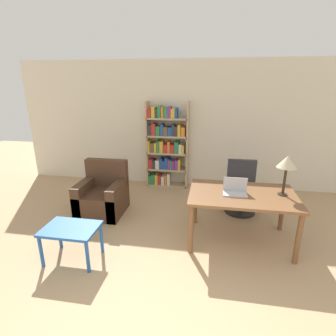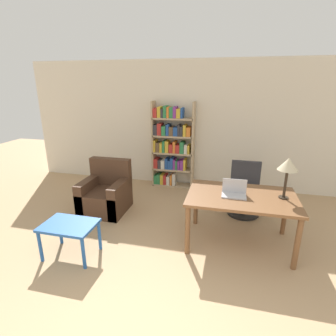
% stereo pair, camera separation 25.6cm
% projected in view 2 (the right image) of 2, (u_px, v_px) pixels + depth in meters
% --- Properties ---
extents(wall_back, '(8.00, 0.06, 2.70)m').
position_uv_depth(wall_back, '(204.00, 126.00, 5.60)').
color(wall_back, beige).
rests_on(wall_back, ground_plane).
extents(desk, '(1.47, 0.95, 0.75)m').
position_uv_depth(desk, '(241.00, 202.00, 3.63)').
color(desk, brown).
rests_on(desk, ground_plane).
extents(laptop, '(0.33, 0.21, 0.22)m').
position_uv_depth(laptop, '(234.00, 192.00, 3.58)').
color(laptop, '#B2B2B7').
rests_on(laptop, desk).
extents(table_lamp, '(0.26, 0.26, 0.56)m').
position_uv_depth(table_lamp, '(288.00, 166.00, 3.38)').
color(table_lamp, '#2D2319').
rests_on(table_lamp, desk).
extents(office_chair, '(0.55, 0.55, 0.91)m').
position_uv_depth(office_chair, '(245.00, 191.00, 4.62)').
color(office_chair, black).
rests_on(office_chair, ground_plane).
extents(side_table_blue, '(0.69, 0.49, 0.47)m').
position_uv_depth(side_table_blue, '(69.00, 229.00, 3.44)').
color(side_table_blue, '#2356A3').
rests_on(side_table_blue, ground_plane).
extents(armchair, '(0.77, 0.77, 0.91)m').
position_uv_depth(armchair, '(106.00, 195.00, 4.74)').
color(armchair, '#472D1E').
rests_on(armchair, ground_plane).
extents(bookshelf, '(0.91, 0.28, 1.87)m').
position_uv_depth(bookshelf, '(171.00, 147.00, 5.71)').
color(bookshelf, tan).
rests_on(bookshelf, ground_plane).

